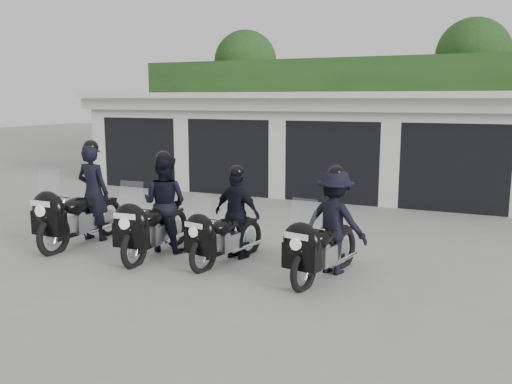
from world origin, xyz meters
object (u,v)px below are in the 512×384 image
at_px(police_bike_b, 159,210).
at_px(police_bike_a, 82,202).
at_px(police_bike_c, 231,220).
at_px(police_bike_d, 330,228).

bearing_deg(police_bike_b, police_bike_a, 178.06).
distance_m(police_bike_b, police_bike_c, 1.40).
distance_m(police_bike_b, police_bike_d, 3.18).
height_order(police_bike_b, police_bike_c, police_bike_b).
xyz_separation_m(police_bike_b, police_bike_c, (1.39, 0.13, -0.08)).
bearing_deg(police_bike_c, police_bike_a, -165.69).
height_order(police_bike_b, police_bike_d, police_bike_b).
height_order(police_bike_a, police_bike_d, police_bike_a).
bearing_deg(police_bike_a, police_bike_b, 1.03).
bearing_deg(police_bike_c, police_bike_b, -163.36).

